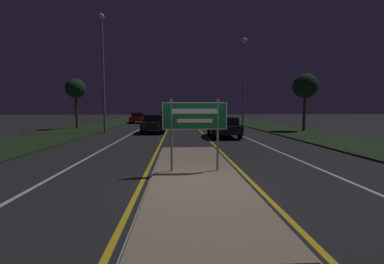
{
  "coord_description": "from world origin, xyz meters",
  "views": [
    {
      "loc": [
        -0.52,
        -6.33,
        2.01
      ],
      "look_at": [
        0.0,
        2.9,
        1.16
      ],
      "focal_mm": 24.0,
      "sensor_mm": 36.0,
      "label": 1
    }
  ],
  "objects_px": {
    "highway_sign": "(195,120)",
    "car_approaching_0": "(154,123)",
    "streetlight_right_near": "(244,66)",
    "car_approaching_2": "(166,115)",
    "streetlight_left_near": "(103,62)",
    "car_approaching_1": "(138,118)",
    "car_receding_1": "(205,119)",
    "car_receding_0": "(224,127)"
  },
  "relations": [
    {
      "from": "highway_sign",
      "to": "car_approaching_0",
      "type": "relative_size",
      "value": 0.54
    },
    {
      "from": "streetlight_right_near",
      "to": "car_approaching_2",
      "type": "xyz_separation_m",
      "value": [
        -8.95,
        20.49,
        -5.5
      ]
    },
    {
      "from": "highway_sign",
      "to": "streetlight_right_near",
      "type": "height_order",
      "value": "streetlight_right_near"
    },
    {
      "from": "streetlight_right_near",
      "to": "car_approaching_2",
      "type": "relative_size",
      "value": 1.91
    },
    {
      "from": "streetlight_right_near",
      "to": "streetlight_left_near",
      "type": "bearing_deg",
      "value": -158.98
    },
    {
      "from": "streetlight_left_near",
      "to": "car_approaching_1",
      "type": "xyz_separation_m",
      "value": [
        0.55,
        14.23,
        -5.0
      ]
    },
    {
      "from": "streetlight_left_near",
      "to": "highway_sign",
      "type": "bearing_deg",
      "value": -64.6
    },
    {
      "from": "car_approaching_1",
      "to": "car_approaching_2",
      "type": "xyz_separation_m",
      "value": [
        3.31,
        11.18,
        0.05
      ]
    },
    {
      "from": "car_receding_1",
      "to": "car_approaching_0",
      "type": "relative_size",
      "value": 1.09
    },
    {
      "from": "car_receding_0",
      "to": "car_approaching_0",
      "type": "bearing_deg",
      "value": 145.62
    },
    {
      "from": "car_approaching_0",
      "to": "car_approaching_2",
      "type": "xyz_separation_m",
      "value": [
        -0.18,
        25.5,
        0.01
      ]
    },
    {
      "from": "streetlight_left_near",
      "to": "car_approaching_1",
      "type": "relative_size",
      "value": 2.35
    },
    {
      "from": "streetlight_left_near",
      "to": "streetlight_right_near",
      "type": "xyz_separation_m",
      "value": [
        12.81,
        4.92,
        0.55
      ]
    },
    {
      "from": "streetlight_left_near",
      "to": "car_approaching_2",
      "type": "height_order",
      "value": "streetlight_left_near"
    },
    {
      "from": "car_receding_1",
      "to": "car_approaching_2",
      "type": "bearing_deg",
      "value": 108.43
    },
    {
      "from": "streetlight_left_near",
      "to": "car_receding_1",
      "type": "distance_m",
      "value": 13.9
    },
    {
      "from": "highway_sign",
      "to": "streetlight_right_near",
      "type": "distance_m",
      "value": 20.23
    },
    {
      "from": "car_receding_1",
      "to": "car_approaching_0",
      "type": "bearing_deg",
      "value": -120.17
    },
    {
      "from": "streetlight_right_near",
      "to": "car_approaching_1",
      "type": "xyz_separation_m",
      "value": [
        -12.26,
        9.31,
        -5.56
      ]
    },
    {
      "from": "car_receding_0",
      "to": "car_approaching_1",
      "type": "height_order",
      "value": "car_approaching_1"
    },
    {
      "from": "streetlight_left_near",
      "to": "streetlight_right_near",
      "type": "distance_m",
      "value": 13.73
    },
    {
      "from": "highway_sign",
      "to": "car_receding_0",
      "type": "relative_size",
      "value": 0.51
    },
    {
      "from": "car_approaching_0",
      "to": "car_receding_1",
      "type": "bearing_deg",
      "value": 59.83
    },
    {
      "from": "highway_sign",
      "to": "streetlight_left_near",
      "type": "distance_m",
      "value": 15.75
    },
    {
      "from": "streetlight_left_near",
      "to": "car_approaching_0",
      "type": "distance_m",
      "value": 6.4
    },
    {
      "from": "streetlight_left_near",
      "to": "streetlight_right_near",
      "type": "bearing_deg",
      "value": 21.02
    },
    {
      "from": "streetlight_right_near",
      "to": "car_receding_1",
      "type": "xyz_separation_m",
      "value": [
        -3.48,
        4.09,
        -5.56
      ]
    },
    {
      "from": "car_approaching_0",
      "to": "car_approaching_1",
      "type": "distance_m",
      "value": 14.74
    },
    {
      "from": "highway_sign",
      "to": "car_approaching_0",
      "type": "distance_m",
      "value": 13.9
    },
    {
      "from": "car_receding_1",
      "to": "streetlight_left_near",
      "type": "bearing_deg",
      "value": -136.0
    },
    {
      "from": "car_receding_1",
      "to": "car_approaching_0",
      "type": "height_order",
      "value": "car_approaching_0"
    },
    {
      "from": "car_receding_0",
      "to": "car_receding_1",
      "type": "height_order",
      "value": "car_receding_1"
    },
    {
      "from": "streetlight_left_near",
      "to": "car_approaching_1",
      "type": "distance_m",
      "value": 15.1
    },
    {
      "from": "streetlight_left_near",
      "to": "car_receding_0",
      "type": "distance_m",
      "value": 11.12
    },
    {
      "from": "highway_sign",
      "to": "car_approaching_1",
      "type": "height_order",
      "value": "highway_sign"
    },
    {
      "from": "car_receding_0",
      "to": "car_approaching_1",
      "type": "distance_m",
      "value": 19.88
    },
    {
      "from": "car_approaching_0",
      "to": "car_approaching_2",
      "type": "relative_size",
      "value": 0.85
    },
    {
      "from": "highway_sign",
      "to": "car_approaching_1",
      "type": "distance_m",
      "value": 28.62
    },
    {
      "from": "car_approaching_1",
      "to": "car_approaching_2",
      "type": "distance_m",
      "value": 11.66
    },
    {
      "from": "streetlight_left_near",
      "to": "car_receding_1",
      "type": "bearing_deg",
      "value": 44.0
    },
    {
      "from": "streetlight_left_near",
      "to": "car_approaching_0",
      "type": "bearing_deg",
      "value": -1.32
    },
    {
      "from": "highway_sign",
      "to": "car_receding_0",
      "type": "distance_m",
      "value": 10.49
    }
  ]
}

